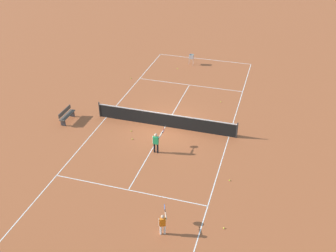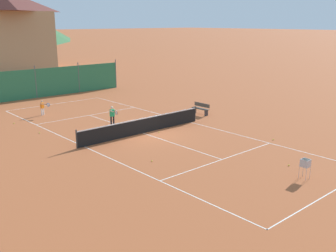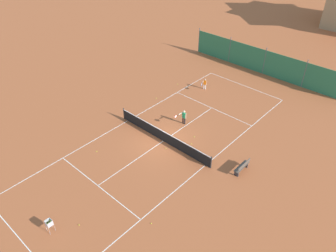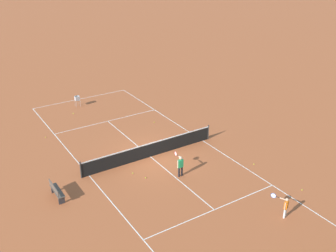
# 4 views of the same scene
# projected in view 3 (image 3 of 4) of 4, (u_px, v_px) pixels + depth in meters

# --- Properties ---
(ground_plane) EXTENTS (600.00, 600.00, 0.00)m
(ground_plane) POSITION_uv_depth(u_px,v_px,m) (163.00, 141.00, 25.54)
(ground_plane) COLOR #A8542D
(court_line_markings) EXTENTS (8.25, 23.85, 0.01)m
(court_line_markings) POSITION_uv_depth(u_px,v_px,m) (163.00, 141.00, 25.54)
(court_line_markings) COLOR white
(court_line_markings) RESTS_ON ground
(tennis_net) EXTENTS (9.18, 0.08, 1.06)m
(tennis_net) POSITION_uv_depth(u_px,v_px,m) (163.00, 136.00, 25.25)
(tennis_net) COLOR #2D2D2D
(tennis_net) RESTS_ON ground
(windscreen_fence_far) EXTENTS (17.28, 0.08, 2.90)m
(windscreen_fence_far) POSITION_uv_depth(u_px,v_px,m) (264.00, 62.00, 34.05)
(windscreen_fence_far) COLOR #2D754C
(windscreen_fence_far) RESTS_ON ground
(player_far_baseline) EXTENTS (0.45, 1.05, 1.29)m
(player_far_baseline) POSITION_uv_depth(u_px,v_px,m) (184.00, 116.00, 26.97)
(player_far_baseline) COLOR black
(player_far_baseline) RESTS_ON ground
(player_near_baseline) EXTENTS (0.37, 0.98, 1.11)m
(player_near_baseline) POSITION_uv_depth(u_px,v_px,m) (205.00, 83.00, 31.71)
(player_near_baseline) COLOR white
(player_near_baseline) RESTS_ON ground
(tennis_ball_mid_court) EXTENTS (0.07, 0.07, 0.07)m
(tennis_ball_mid_court) POSITION_uv_depth(u_px,v_px,m) (97.00, 151.00, 24.48)
(tennis_ball_mid_court) COLOR #CCE033
(tennis_ball_mid_court) RESTS_ON ground
(tennis_ball_by_net_right) EXTENTS (0.07, 0.07, 0.07)m
(tennis_ball_by_net_right) POSITION_uv_depth(u_px,v_px,m) (151.00, 223.00, 19.23)
(tennis_ball_by_net_right) COLOR #CCE033
(tennis_ball_by_net_right) RESTS_ON ground
(tennis_ball_alley_right) EXTENTS (0.07, 0.07, 0.07)m
(tennis_ball_alley_right) POSITION_uv_depth(u_px,v_px,m) (192.00, 144.00, 25.21)
(tennis_ball_alley_right) COLOR #CCE033
(tennis_ball_alley_right) RESTS_ON ground
(tennis_ball_near_corner) EXTENTS (0.07, 0.07, 0.07)m
(tennis_ball_near_corner) POSITION_uv_depth(u_px,v_px,m) (79.00, 225.00, 19.14)
(tennis_ball_near_corner) COLOR #CCE033
(tennis_ball_near_corner) RESTS_ON ground
(tennis_ball_alley_left) EXTENTS (0.07, 0.07, 0.07)m
(tennis_ball_alley_left) POSITION_uv_depth(u_px,v_px,m) (166.00, 149.00, 24.75)
(tennis_ball_alley_left) COLOR #CCE033
(tennis_ball_alley_left) RESTS_ON ground
(tennis_ball_by_net_left) EXTENTS (0.07, 0.07, 0.07)m
(tennis_ball_by_net_left) POSITION_uv_depth(u_px,v_px,m) (156.00, 98.00, 30.65)
(tennis_ball_by_net_left) COLOR #CCE033
(tennis_ball_by_net_left) RESTS_ON ground
(tennis_ball_service_box) EXTENTS (0.07, 0.07, 0.07)m
(tennis_ball_service_box) POSITION_uv_depth(u_px,v_px,m) (178.00, 84.00, 32.85)
(tennis_ball_service_box) COLOR #CCE033
(tennis_ball_service_box) RESTS_ON ground
(tennis_ball_far_corner) EXTENTS (0.07, 0.07, 0.07)m
(tennis_ball_far_corner) POSITION_uv_depth(u_px,v_px,m) (194.00, 137.00, 25.92)
(tennis_ball_far_corner) COLOR #CCE033
(tennis_ball_far_corner) RESTS_ON ground
(ball_hopper) EXTENTS (0.36, 0.36, 0.89)m
(ball_hopper) POSITION_uv_depth(u_px,v_px,m) (49.00, 223.00, 18.48)
(ball_hopper) COLOR #B7B7BC
(ball_hopper) RESTS_ON ground
(courtside_bench) EXTENTS (0.36, 1.50, 0.84)m
(courtside_bench) POSITION_uv_depth(u_px,v_px,m) (242.00, 167.00, 22.53)
(courtside_bench) COLOR #51473D
(courtside_bench) RESTS_ON ground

